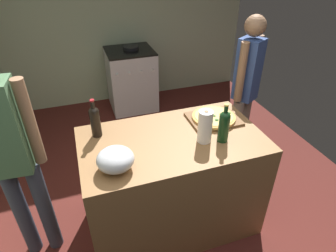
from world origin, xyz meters
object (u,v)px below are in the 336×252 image
object	(u,v)px
paper_towel_roll	(205,127)
stove	(131,79)
person_in_red	(245,88)
pizza	(214,117)
wine_bottle_green	(95,120)
mixing_bowl	(115,159)
person_in_stripes	(11,151)
wine_bottle_dark	(224,125)

from	to	relation	value
paper_towel_roll	stove	xyz separation A→B (m)	(-0.06, 2.30, -0.59)
stove	person_in_red	size ratio (longest dim) A/B	0.57
pizza	paper_towel_roll	world-z (taller)	paper_towel_roll
wine_bottle_green	person_in_red	bearing A→B (deg)	13.06
mixing_bowl	paper_towel_roll	size ratio (longest dim) A/B	0.96
mixing_bowl	wine_bottle_green	xyz separation A→B (m)	(-0.07, 0.42, 0.06)
person_in_stripes	person_in_red	size ratio (longest dim) A/B	1.06
mixing_bowl	wine_bottle_dark	bearing A→B (deg)	4.26
person_in_stripes	mixing_bowl	bearing A→B (deg)	-24.31
pizza	mixing_bowl	distance (m)	0.93
wine_bottle_dark	stove	world-z (taller)	wine_bottle_dark
pizza	paper_towel_roll	xyz separation A→B (m)	(-0.20, -0.24, 0.09)
wine_bottle_green	pizza	bearing A→B (deg)	-5.20
paper_towel_roll	wine_bottle_green	world-z (taller)	wine_bottle_green
person_in_red	stove	bearing A→B (deg)	116.61
pizza	wine_bottle_green	world-z (taller)	wine_bottle_green
wine_bottle_dark	wine_bottle_green	size ratio (longest dim) A/B	1.00
pizza	wine_bottle_dark	bearing A→B (deg)	-103.56
wine_bottle_green	paper_towel_roll	bearing A→B (deg)	-23.79
wine_bottle_dark	wine_bottle_green	distance (m)	0.94
person_in_red	paper_towel_roll	bearing A→B (deg)	-138.62
paper_towel_roll	wine_bottle_green	distance (m)	0.80
mixing_bowl	person_in_red	world-z (taller)	person_in_red
pizza	person_in_red	distance (m)	0.71
pizza	stove	xyz separation A→B (m)	(-0.25, 2.07, -0.49)
paper_towel_roll	stove	bearing A→B (deg)	91.45
mixing_bowl	person_in_stripes	world-z (taller)	person_in_stripes
mixing_bowl	person_in_red	size ratio (longest dim) A/B	0.15
wine_bottle_dark	pizza	bearing A→B (deg)	76.44
wine_bottle_green	person_in_stripes	distance (m)	0.58
wine_bottle_green	stove	bearing A→B (deg)	71.18
mixing_bowl	person_in_red	distance (m)	1.62
person_in_stripes	paper_towel_roll	bearing A→B (deg)	-8.11
wine_bottle_green	person_in_stripes	bearing A→B (deg)	-165.99
pizza	wine_bottle_dark	size ratio (longest dim) A/B	1.18
paper_towel_roll	wine_bottle_green	xyz separation A→B (m)	(-0.73, 0.32, 0.01)
mixing_bowl	wine_bottle_green	bearing A→B (deg)	99.29
stove	paper_towel_roll	bearing A→B (deg)	-88.55
mixing_bowl	wine_bottle_green	size ratio (longest dim) A/B	0.80
pizza	stove	bearing A→B (deg)	97.04
pizza	stove	size ratio (longest dim) A/B	0.39
pizza	paper_towel_roll	bearing A→B (deg)	-129.50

